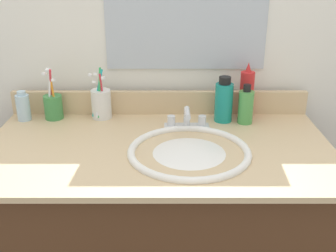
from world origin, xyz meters
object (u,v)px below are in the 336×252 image
at_px(faucet, 188,122).
at_px(cup_white_ceramic, 102,103).
at_px(bottle_spray_red, 248,93).
at_px(bottle_gel_clear, 24,107).
at_px(bottle_mouthwash_teal, 225,101).
at_px(bottle_toner_green, 247,106).
at_px(cup_green, 54,106).

xyz_separation_m(faucet, cup_white_ceramic, (-0.32, 0.11, 0.03)).
bearing_deg(cup_white_ceramic, faucet, -19.28).
distance_m(bottle_spray_red, bottle_gel_clear, 0.84).
distance_m(bottle_mouthwash_teal, bottle_toner_green, 0.08).
height_order(faucet, cup_white_ceramic, cup_white_ceramic).
height_order(bottle_mouthwash_teal, cup_white_ceramic, cup_white_ceramic).
bearing_deg(bottle_gel_clear, faucet, -8.36).
bearing_deg(bottle_toner_green, bottle_mouthwash_teal, 165.56).
bearing_deg(bottle_spray_red, bottle_mouthwash_teal, -152.08).
bearing_deg(cup_green, bottle_toner_green, -3.56).
height_order(faucet, bottle_gel_clear, bottle_gel_clear).
relative_size(bottle_mouthwash_teal, cup_green, 0.87).
relative_size(cup_green, cup_white_ceramic, 1.00).
relative_size(bottle_toner_green, cup_green, 0.75).
bearing_deg(cup_white_ceramic, bottle_toner_green, -5.56).
height_order(faucet, cup_green, cup_green).
distance_m(bottle_spray_red, cup_white_ceramic, 0.55).
distance_m(faucet, cup_white_ceramic, 0.34).
relative_size(faucet, cup_white_ceramic, 0.82).
height_order(bottle_toner_green, cup_green, cup_green).
xyz_separation_m(faucet, bottle_mouthwash_teal, (0.14, 0.08, 0.05)).
bearing_deg(cup_green, bottle_gel_clear, -172.23).
xyz_separation_m(cup_green, cup_white_ceramic, (0.18, 0.01, 0.01)).
xyz_separation_m(bottle_toner_green, bottle_gel_clear, (-0.82, 0.03, -0.01)).
distance_m(bottle_toner_green, cup_green, 0.72).
relative_size(bottle_spray_red, bottle_toner_green, 1.43).
distance_m(bottle_spray_red, bottle_mouthwash_teal, 0.10).
distance_m(bottle_spray_red, bottle_toner_green, 0.07).
bearing_deg(bottle_toner_green, bottle_spray_red, 79.49).
xyz_separation_m(bottle_gel_clear, cup_white_ceramic, (0.29, 0.02, 0.01)).
bearing_deg(bottle_toner_green, cup_white_ceramic, 174.44).
distance_m(bottle_mouthwash_teal, bottle_gel_clear, 0.75).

